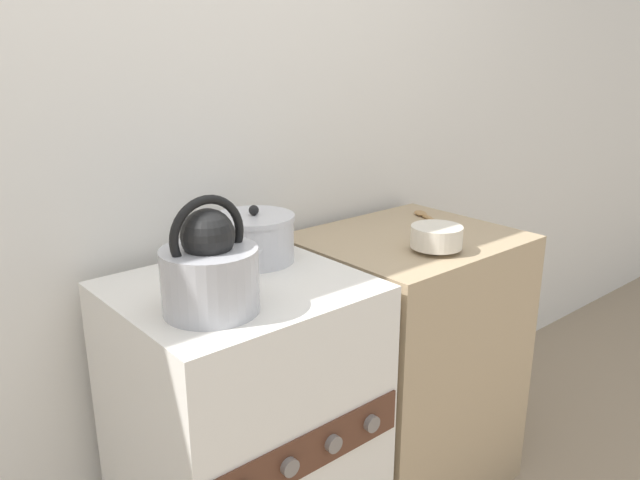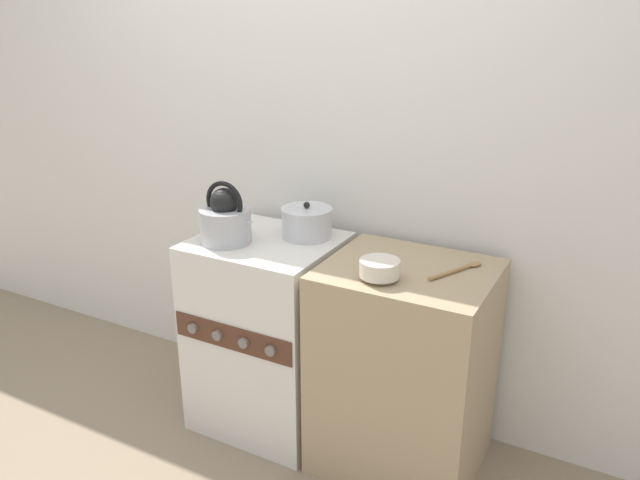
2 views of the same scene
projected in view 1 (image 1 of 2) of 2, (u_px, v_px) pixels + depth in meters
The scene contains 7 objects.
wall_back at pixel (161, 130), 1.72m from camera, with size 7.00×0.06×2.50m.
stove at pixel (245, 438), 1.69m from camera, with size 0.60×0.57×0.90m.
counter at pixel (405, 362), 2.11m from camera, with size 0.65×0.56×0.90m.
kettle at pixel (211, 269), 1.38m from camera, with size 0.27×0.22×0.27m.
cooking_pot at pixel (255, 238), 1.71m from camera, with size 0.22×0.22×0.16m.
enamel_bowl at pixel (436, 237), 1.81m from camera, with size 0.15×0.15×0.08m.
wooden_spoon at pixel (430, 219), 2.13m from camera, with size 0.15×0.26×0.02m.
Camera 1 is at (-0.79, -0.97, 1.47)m, focal length 35.00 mm.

